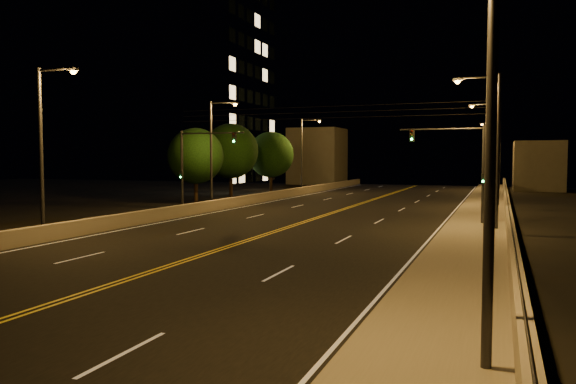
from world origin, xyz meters
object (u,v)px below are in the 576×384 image
(streetlight_2, at_px, (495,147))
(tree_0, at_px, (196,156))
(streetlight_3, at_px, (497,151))
(streetlight_5, at_px, (214,147))
(streetlight_1, at_px, (492,142))
(streetlight_0, at_px, (475,109))
(traffic_signal_right, at_px, (466,163))
(streetlight_6, at_px, (304,150))
(streetlight_4, at_px, (45,140))
(building_tower, at_px, (172,88))
(traffic_signal_left, at_px, (194,162))
(tree_2, at_px, (271,155))
(tree_1, at_px, (231,151))

(streetlight_2, xyz_separation_m, tree_0, (-25.85, -4.21, -0.72))
(streetlight_3, bearing_deg, streetlight_5, -121.16)
(streetlight_2, xyz_separation_m, streetlight_5, (-21.43, -8.83, 0.00))
(streetlight_1, relative_size, streetlight_2, 1.00)
(tree_0, bearing_deg, streetlight_0, -53.08)
(streetlight_1, bearing_deg, traffic_signal_right, 121.32)
(streetlight_6, bearing_deg, streetlight_4, -90.00)
(streetlight_0, height_order, traffic_signal_right, streetlight_0)
(streetlight_3, xyz_separation_m, streetlight_5, (-21.43, -35.44, 0.00))
(streetlight_6, distance_m, building_tower, 21.23)
(streetlight_2, bearing_deg, traffic_signal_left, -145.44)
(streetlight_1, relative_size, tree_0, 1.27)
(streetlight_3, relative_size, tree_0, 1.27)
(traffic_signal_right, height_order, tree_2, tree_2)
(streetlight_0, xyz_separation_m, streetlight_4, (-21.43, 11.63, 0.00))
(streetlight_0, distance_m, building_tower, 68.29)
(streetlight_0, distance_m, traffic_signal_right, 24.69)
(streetlight_6, height_order, tree_0, streetlight_6)
(streetlight_0, xyz_separation_m, tree_0, (-25.85, 34.40, -0.72))
(building_tower, bearing_deg, streetlight_6, -5.93)
(building_tower, height_order, tree_0, building_tower)
(tree_2, bearing_deg, tree_0, -93.64)
(streetlight_6, bearing_deg, building_tower, 174.07)
(streetlight_5, height_order, traffic_signal_left, streetlight_5)
(streetlight_4, height_order, tree_1, streetlight_4)
(streetlight_5, height_order, tree_1, streetlight_5)
(traffic_signal_right, xyz_separation_m, tree_1, (-24.55, 17.41, 1.02))
(streetlight_0, height_order, building_tower, building_tower)
(tree_2, bearing_deg, tree_1, -98.54)
(tree_1, bearing_deg, streetlight_2, -7.46)
(streetlight_1, distance_m, tree_0, 28.61)
(streetlight_2, height_order, traffic_signal_left, streetlight_2)
(streetlight_5, bearing_deg, streetlight_1, -19.63)
(streetlight_6, bearing_deg, streetlight_1, -54.41)
(streetlight_2, distance_m, streetlight_4, 34.45)
(streetlight_4, xyz_separation_m, streetlight_6, (0.00, 40.45, 0.00))
(traffic_signal_right, bearing_deg, streetlight_4, -146.90)
(streetlight_3, xyz_separation_m, tree_2, (-24.85, -15.15, -0.52))
(streetlight_0, height_order, streetlight_6, same)
(streetlight_0, distance_m, streetlight_2, 38.61)
(streetlight_3, distance_m, building_tower, 43.14)
(streetlight_2, distance_m, streetlight_5, 23.17)
(streetlight_2, xyz_separation_m, building_tower, (-40.84, 15.48, 8.35))
(streetlight_3, height_order, traffic_signal_right, streetlight_3)
(streetlight_5, distance_m, tree_2, 20.58)
(streetlight_3, bearing_deg, streetlight_4, -111.79)
(streetlight_4, bearing_deg, building_tower, 114.57)
(streetlight_4, xyz_separation_m, traffic_signal_left, (1.11, 12.98, -1.21))
(building_tower, relative_size, tree_2, 3.85)
(building_tower, distance_m, tree_2, 18.72)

